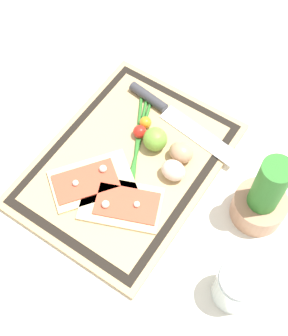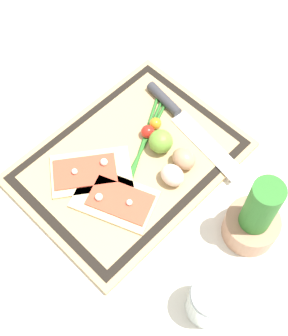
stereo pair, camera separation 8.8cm
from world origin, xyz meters
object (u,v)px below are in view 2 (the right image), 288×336
at_px(cherry_tomato_red, 148,132).
at_px(herb_pot, 255,219).
at_px(sauce_jar, 209,302).
at_px(knife, 178,114).
at_px(lime, 161,141).
at_px(egg_pink, 172,175).
at_px(cherry_tomato_yellow, 155,123).
at_px(pizza_slice_near, 90,172).
at_px(pizza_slice_far, 116,199).
at_px(egg_brown, 184,159).

relative_size(cherry_tomato_red, herb_pot, 0.16).
height_order(cherry_tomato_red, sauce_jar, sauce_jar).
bearing_deg(cherry_tomato_red, knife, 172.81).
relative_size(knife, lime, 5.75).
bearing_deg(knife, herb_pot, 70.50).
height_order(egg_pink, cherry_tomato_yellow, egg_pink).
xyz_separation_m(knife, cherry_tomato_red, (0.09, -0.01, 0.01)).
relative_size(knife, sauce_jar, 2.99).
bearing_deg(sauce_jar, egg_pink, -122.75).
xyz_separation_m(egg_pink, cherry_tomato_yellow, (-0.07, -0.12, -0.01)).
height_order(pizza_slice_near, cherry_tomato_red, cherry_tomato_red).
distance_m(egg_pink, sauce_jar, 0.26).
distance_m(lime, herb_pot, 0.26).
bearing_deg(cherry_tomato_red, egg_pink, 68.71).
bearing_deg(pizza_slice_far, egg_pink, 156.85).
bearing_deg(pizza_slice_near, cherry_tomato_yellow, 174.61).
bearing_deg(cherry_tomato_yellow, sauce_jar, 57.65).
distance_m(egg_pink, cherry_tomato_red, 0.12).
bearing_deg(pizza_slice_near, herb_pot, 113.20).
relative_size(cherry_tomato_yellow, herb_pot, 0.14).
bearing_deg(herb_pot, cherry_tomato_yellow, -98.34).
bearing_deg(egg_brown, sauce_jar, 50.90).
distance_m(egg_brown, lime, 0.06).
relative_size(egg_brown, cherry_tomato_red, 1.77).
xyz_separation_m(pizza_slice_far, herb_pot, (-0.14, 0.23, 0.04)).
xyz_separation_m(pizza_slice_near, knife, (-0.24, 0.03, 0.00)).
xyz_separation_m(cherry_tomato_red, sauce_jar, (0.19, 0.34, 0.01)).
xyz_separation_m(lime, cherry_tomato_red, (-0.00, -0.04, -0.01)).
relative_size(pizza_slice_far, herb_pot, 1.00).
xyz_separation_m(egg_pink, herb_pot, (-0.03, 0.18, 0.03)).
height_order(knife, cherry_tomato_red, cherry_tomato_red).
height_order(egg_pink, lime, lime).
bearing_deg(egg_pink, knife, -141.56).
height_order(egg_brown, cherry_tomato_red, egg_brown).
bearing_deg(pizza_slice_near, lime, 157.04).
xyz_separation_m(egg_brown, egg_pink, (0.05, 0.01, 0.00)).
bearing_deg(cherry_tomato_red, cherry_tomato_yellow, -172.35).
height_order(cherry_tomato_yellow, herb_pot, herb_pot).
height_order(cherry_tomato_red, herb_pot, herb_pot).
bearing_deg(egg_brown, pizza_slice_near, -39.15).
bearing_deg(cherry_tomato_yellow, cherry_tomato_red, 7.65).
distance_m(pizza_slice_near, cherry_tomato_red, 0.15).
bearing_deg(herb_pot, sauce_jar, 12.70).
xyz_separation_m(egg_brown, herb_pot, (0.02, 0.19, 0.03)).
distance_m(cherry_tomato_red, sauce_jar, 0.38).
xyz_separation_m(pizza_slice_far, egg_pink, (-0.11, 0.05, 0.02)).
distance_m(pizza_slice_near, sauce_jar, 0.36).
relative_size(knife, herb_pot, 1.58).
bearing_deg(pizza_slice_near, pizza_slice_far, 85.75).
height_order(egg_pink, cherry_tomato_red, egg_pink).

